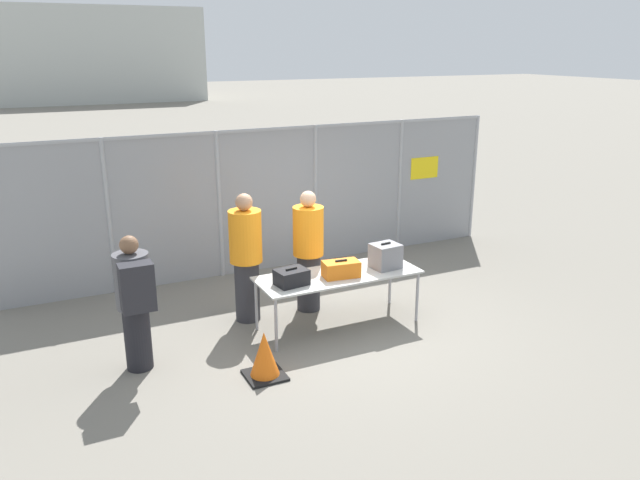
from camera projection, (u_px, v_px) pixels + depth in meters
ground_plane at (338, 323)px, 8.59m from camera, size 120.00×120.00×0.00m
fence_section at (270, 197)px, 10.39m from camera, size 8.64×0.07×2.39m
inspection_table at (338, 277)px, 8.33m from camera, size 2.21×0.82×0.75m
suitcase_black at (292, 277)px, 7.92m from camera, size 0.43×0.34×0.23m
suitcase_orange at (341, 269)px, 8.19m from camera, size 0.50×0.32×0.24m
suitcase_grey at (385, 256)px, 8.51m from camera, size 0.40×0.35×0.36m
traveler_hooded at (135, 299)px, 7.09m from camera, size 0.41×0.63×1.64m
security_worker_near at (308, 250)px, 8.80m from camera, size 0.43×0.43×1.75m
security_worker_far at (246, 256)px, 8.45m from camera, size 0.45×0.45×1.80m
utility_trailer at (310, 204)px, 13.42m from camera, size 3.54×1.99×0.67m
distant_hangar at (94, 54)px, 44.18m from camera, size 13.31×10.11×6.15m
traffic_cone at (264, 356)px, 7.13m from camera, size 0.45×0.45×0.56m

